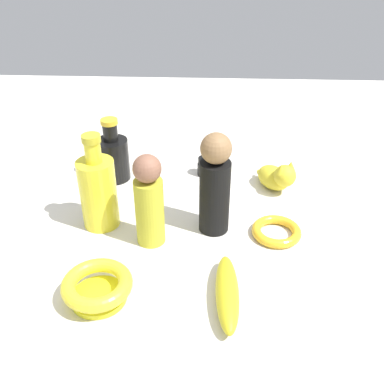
# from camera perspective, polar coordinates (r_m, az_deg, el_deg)

# --- Properties ---
(ground) EXTENTS (2.00, 2.00, 0.00)m
(ground) POSITION_cam_1_polar(r_m,az_deg,el_deg) (0.94, 0.00, -4.62)
(ground) COLOR silver
(person_figure_adult) EXTENTS (0.08, 0.08, 0.22)m
(person_figure_adult) POSITION_cam_1_polar(r_m,az_deg,el_deg) (0.88, 2.99, 1.12)
(person_figure_adult) COLOR black
(person_figure_adult) RESTS_ON ground
(banana) EXTENTS (0.04, 0.18, 0.04)m
(banana) POSITION_cam_1_polar(r_m,az_deg,el_deg) (0.77, 4.58, -12.84)
(banana) COLOR gold
(banana) RESTS_ON ground
(person_figure_child) EXTENTS (0.07, 0.07, 0.20)m
(person_figure_child) POSITION_cam_1_polar(r_m,az_deg,el_deg) (0.86, -5.58, -1.18)
(person_figure_child) COLOR gold
(person_figure_child) RESTS_ON ground
(nail_polish_jar) EXTENTS (0.04, 0.04, 0.05)m
(nail_polish_jar) POSITION_cam_1_polar(r_m,az_deg,el_deg) (1.12, 1.69, 3.33)
(nail_polish_jar) COLOR black
(nail_polish_jar) RESTS_ON ground
(bangle) EXTENTS (0.10, 0.10, 0.02)m
(bangle) POSITION_cam_1_polar(r_m,az_deg,el_deg) (0.93, 10.87, -5.02)
(bangle) COLOR yellow
(bangle) RESTS_ON ground
(bottle_short) EXTENTS (0.08, 0.08, 0.16)m
(bottle_short) POSITION_cam_1_polar(r_m,az_deg,el_deg) (1.10, -10.21, 4.54)
(bottle_short) COLOR black
(bottle_short) RESTS_ON ground
(bottle_tall) EXTENTS (0.08, 0.08, 0.21)m
(bottle_tall) POSITION_cam_1_polar(r_m,az_deg,el_deg) (0.93, -12.06, 0.15)
(bottle_tall) COLOR yellow
(bottle_tall) RESTS_ON ground
(cat_figurine) EXTENTS (0.10, 0.11, 0.08)m
(cat_figurine) POSITION_cam_1_polar(r_m,az_deg,el_deg) (1.07, 10.95, 1.99)
(cat_figurine) COLOR gold
(cat_figurine) RESTS_ON ground
(bowl) EXTENTS (0.12, 0.12, 0.05)m
(bowl) POSITION_cam_1_polar(r_m,az_deg,el_deg) (0.78, -12.15, -11.92)
(bowl) COLOR yellow
(bowl) RESTS_ON ground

